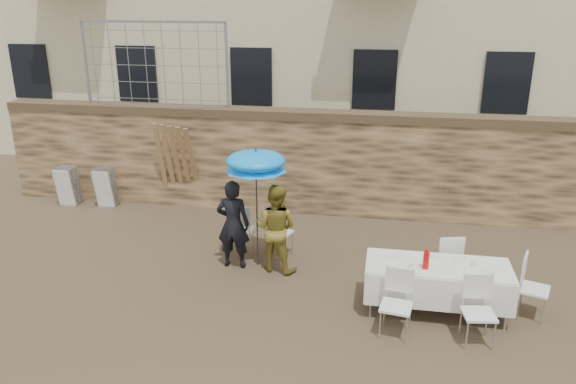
% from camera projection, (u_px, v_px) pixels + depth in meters
% --- Properties ---
extents(ground, '(80.00, 80.00, 0.00)m').
position_uv_depth(ground, '(233.00, 335.00, 7.90)').
color(ground, brown).
rests_on(ground, ground).
extents(stone_wall, '(13.00, 0.50, 2.20)m').
position_uv_depth(stone_wall, '(292.00, 162.00, 12.18)').
color(stone_wall, olive).
rests_on(stone_wall, ground).
extents(chain_link_fence, '(3.20, 0.06, 1.80)m').
position_uv_depth(chain_link_fence, '(155.00, 65.00, 12.01)').
color(chain_link_fence, gray).
rests_on(chain_link_fence, stone_wall).
extents(man_suit, '(0.58, 0.39, 1.58)m').
position_uv_depth(man_suit, '(233.00, 224.00, 9.66)').
color(man_suit, black).
rests_on(man_suit, ground).
extents(woman_dress, '(0.87, 0.74, 1.56)m').
position_uv_depth(woman_dress, '(276.00, 228.00, 9.54)').
color(woman_dress, gold).
rests_on(woman_dress, ground).
extents(umbrella, '(1.05, 1.05, 1.97)m').
position_uv_depth(umbrella, '(256.00, 164.00, 9.34)').
color(umbrella, '#3F3F44').
rests_on(umbrella, ground).
extents(couple_chair_left, '(0.51, 0.51, 0.96)m').
position_uv_depth(couple_chair_left, '(242.00, 229.00, 10.28)').
color(couple_chair_left, white).
rests_on(couple_chair_left, ground).
extents(couple_chair_right, '(0.61, 0.61, 0.96)m').
position_uv_depth(couple_chair_right, '(279.00, 231.00, 10.16)').
color(couple_chair_right, white).
rests_on(couple_chair_right, ground).
extents(banquet_table, '(2.10, 0.85, 0.78)m').
position_uv_depth(banquet_table, '(438.00, 268.00, 8.26)').
color(banquet_table, white).
rests_on(banquet_table, ground).
extents(soda_bottle, '(0.09, 0.09, 0.26)m').
position_uv_depth(soda_bottle, '(426.00, 260.00, 8.09)').
color(soda_bottle, red).
rests_on(soda_bottle, banquet_table).
extents(table_chair_front_left, '(0.55, 0.55, 0.96)m').
position_uv_depth(table_chair_front_left, '(396.00, 305.00, 7.74)').
color(table_chair_front_left, white).
rests_on(table_chair_front_left, ground).
extents(table_chair_front_right, '(0.54, 0.54, 0.96)m').
position_uv_depth(table_chair_front_right, '(479.00, 312.00, 7.56)').
color(table_chair_front_right, white).
rests_on(table_chair_front_right, ground).
extents(table_chair_back, '(0.58, 0.58, 0.96)m').
position_uv_depth(table_chair_back, '(446.00, 260.00, 9.05)').
color(table_chair_back, white).
rests_on(table_chair_back, ground).
extents(table_chair_side, '(0.61, 0.61, 0.96)m').
position_uv_depth(table_chair_side, '(535.00, 288.00, 8.20)').
color(table_chair_side, white).
rests_on(table_chair_side, ground).
extents(chair_stack_left, '(0.46, 0.47, 0.92)m').
position_uv_depth(chair_stack_left, '(72.00, 183.00, 12.81)').
color(chair_stack_left, white).
rests_on(chair_stack_left, ground).
extents(chair_stack_right, '(0.46, 0.40, 0.92)m').
position_uv_depth(chair_stack_right, '(108.00, 186.00, 12.66)').
color(chair_stack_right, white).
rests_on(chair_stack_right, ground).
extents(wood_planks, '(0.70, 0.20, 2.00)m').
position_uv_depth(wood_planks, '(175.00, 165.00, 12.29)').
color(wood_planks, '#A37749').
rests_on(wood_planks, ground).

